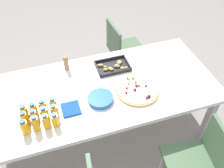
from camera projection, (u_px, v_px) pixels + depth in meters
name	position (u px, v px, depth m)	size (l,w,h in m)	color
ground_plane	(102.00, 135.00, 2.74)	(12.00, 12.00, 0.00)	gray
party_table	(100.00, 93.00, 2.26)	(2.09, 0.94, 0.73)	white
chair_near_right	(200.00, 160.00, 1.98)	(0.45, 0.45, 0.83)	#4C6B4C
chair_far_right	(122.00, 48.00, 3.03)	(0.43, 0.43, 0.83)	#4C6B4C
juice_bottle_0	(24.00, 127.00, 1.84)	(0.06, 0.06, 0.14)	#FAAB14
juice_bottle_1	(35.00, 124.00, 1.86)	(0.06, 0.06, 0.15)	#F9AC14
juice_bottle_2	(46.00, 121.00, 1.88)	(0.05, 0.05, 0.14)	#FAAC14
juice_bottle_3	(55.00, 120.00, 1.90)	(0.06, 0.06, 0.13)	#FAAD14
juice_bottle_4	(24.00, 119.00, 1.90)	(0.06, 0.06, 0.14)	#FAAC14
juice_bottle_5	(34.00, 117.00, 1.91)	(0.06, 0.06, 0.14)	#FAAD14
juice_bottle_6	(44.00, 114.00, 1.93)	(0.06, 0.06, 0.15)	#F9AB14
juice_bottle_7	(54.00, 112.00, 1.95)	(0.05, 0.05, 0.13)	#F8AD14
juice_bottle_8	(24.00, 112.00, 1.95)	(0.06, 0.06, 0.14)	#F9AF14
juice_bottle_9	(34.00, 110.00, 1.96)	(0.06, 0.06, 0.14)	#FAAB14
juice_bottle_10	(43.00, 107.00, 1.98)	(0.06, 0.06, 0.14)	#F9AB14
juice_bottle_11	(53.00, 105.00, 2.00)	(0.06, 0.06, 0.13)	#FAAC14
fruit_pizza	(137.00, 90.00, 2.19)	(0.38, 0.38, 0.05)	tan
snack_tray	(113.00, 66.00, 2.41)	(0.31, 0.22, 0.04)	black
plate_stack	(100.00, 99.00, 2.10)	(0.22, 0.22, 0.04)	blue
napkin_stack	(71.00, 109.00, 2.04)	(0.15, 0.15, 0.02)	#194CA5
cardboard_tube	(66.00, 63.00, 2.34)	(0.04, 0.04, 0.15)	#9E7A56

